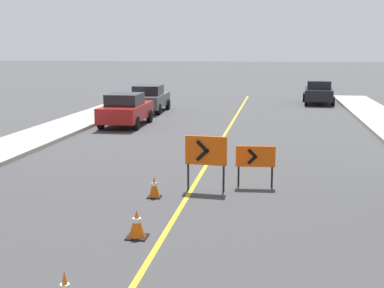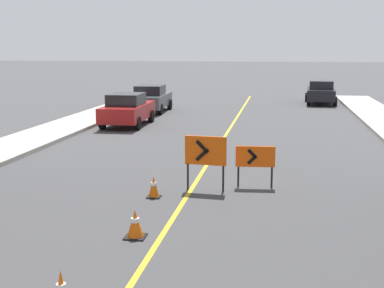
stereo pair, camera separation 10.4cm
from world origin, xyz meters
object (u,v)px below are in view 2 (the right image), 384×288
(arrow_barricade_secondary, at_px, (255,158))
(traffic_cone_fourth, at_px, (135,224))
(traffic_cone_fifth, at_px, (154,187))
(arrow_barricade_primary, at_px, (205,153))
(parked_car_curb_far, at_px, (321,92))
(parked_car_curb_mid, at_px, (151,98))
(parked_car_curb_near, at_px, (127,109))

(arrow_barricade_secondary, bearing_deg, traffic_cone_fourth, -120.63)
(traffic_cone_fifth, relative_size, arrow_barricade_secondary, 0.49)
(arrow_barricade_primary, distance_m, parked_car_curb_far, 23.84)
(arrow_barricade_primary, height_order, parked_car_curb_far, parked_car_curb_far)
(parked_car_curb_mid, distance_m, parked_car_curb_far, 12.06)
(traffic_cone_fifth, bearing_deg, arrow_barricade_secondary, 30.81)
(arrow_barricade_secondary, bearing_deg, arrow_barricade_primary, -158.91)
(parked_car_curb_mid, xyz_separation_m, parked_car_curb_far, (10.29, 6.30, 0.00))
(arrow_barricade_secondary, height_order, parked_car_curb_near, parked_car_curb_near)
(traffic_cone_fourth, distance_m, parked_car_curb_mid, 21.43)
(arrow_barricade_primary, distance_m, arrow_barricade_secondary, 1.45)
(parked_car_curb_near, distance_m, parked_car_curb_far, 15.70)
(traffic_cone_fifth, height_order, arrow_barricade_primary, arrow_barricade_primary)
(traffic_cone_fourth, bearing_deg, parked_car_curb_mid, 102.82)
(arrow_barricade_primary, relative_size, parked_car_curb_near, 0.34)
(arrow_barricade_secondary, xyz_separation_m, parked_car_curb_mid, (-6.94, 16.48, -0.00))
(parked_car_curb_mid, relative_size, parked_car_curb_far, 0.99)
(arrow_barricade_primary, xyz_separation_m, arrow_barricade_secondary, (1.29, 0.61, -0.23))
(parked_car_curb_near, bearing_deg, arrow_barricade_primary, -65.11)
(traffic_cone_fourth, relative_size, parked_car_curb_near, 0.13)
(parked_car_curb_mid, bearing_deg, arrow_barricade_secondary, -68.92)
(traffic_cone_fourth, height_order, arrow_barricade_primary, arrow_barricade_primary)
(traffic_cone_fourth, distance_m, arrow_barricade_primary, 3.98)
(traffic_cone_fourth, bearing_deg, traffic_cone_fifth, 96.11)
(arrow_barricade_primary, bearing_deg, traffic_cone_fifth, -138.43)
(traffic_cone_fourth, distance_m, parked_car_curb_far, 27.75)
(traffic_cone_fourth, xyz_separation_m, arrow_barricade_secondary, (2.19, 4.41, 0.52))
(arrow_barricade_secondary, xyz_separation_m, parked_car_curb_near, (-6.73, 10.74, -0.00))
(traffic_cone_fourth, distance_m, parked_car_curb_near, 15.82)
(traffic_cone_fourth, xyz_separation_m, parked_car_curb_near, (-4.54, 15.15, 0.52))
(arrow_barricade_primary, bearing_deg, traffic_cone_fourth, -97.74)
(traffic_cone_fourth, relative_size, arrow_barricade_secondary, 0.51)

